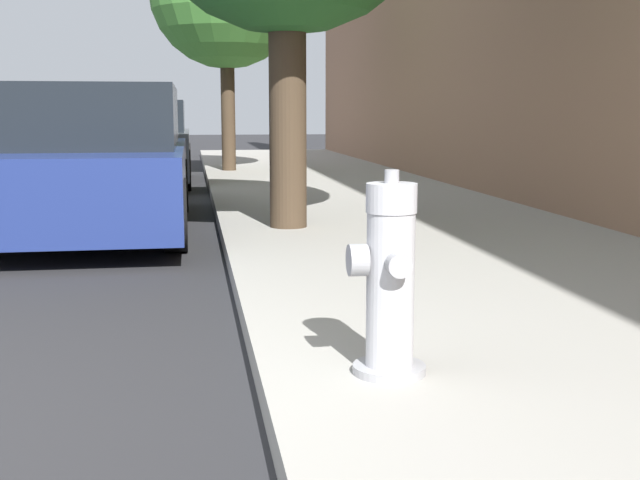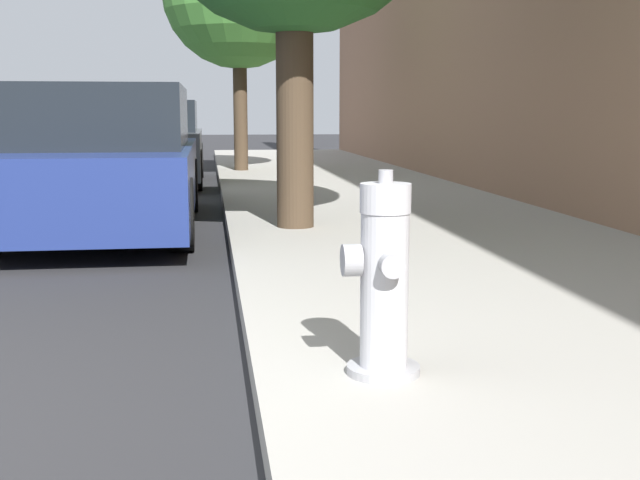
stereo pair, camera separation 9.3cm
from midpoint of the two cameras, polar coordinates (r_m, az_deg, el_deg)
The scene contains 3 objects.
fire_hydrant at distance 3.29m, azimuth 5.33°, elevation -2.99°, with size 0.33×0.32×0.85m.
parked_car_near at distance 8.45m, azimuth -14.86°, elevation 5.36°, with size 1.84×4.53×1.46m.
parked_car_mid at distance 13.76m, azimuth -11.95°, elevation 6.69°, with size 1.80×3.97×1.39m.
Camera 2 is at (1.54, -2.78, 1.22)m, focal length 45.00 mm.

